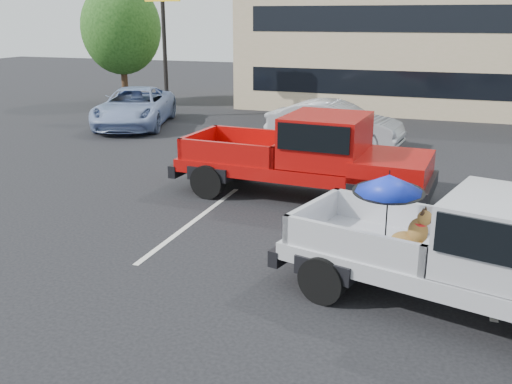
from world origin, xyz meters
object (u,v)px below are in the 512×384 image
tree_left (121,28)px  red_pickup (318,153)px  blue_suv (135,107)px  motel_sign (163,8)px  silver_sedan (335,124)px  silver_pickup (489,251)px

tree_left → red_pickup: 18.33m
red_pickup → blue_suv: size_ratio=1.16×
motel_sign → silver_sedan: size_ratio=1.30×
red_pickup → blue_suv: 11.66m
motel_sign → silver_pickup: bearing=-48.3°
tree_left → silver_sedan: size_ratio=1.30×
red_pickup → tree_left: bearing=139.9°
motel_sign → tree_left: size_ratio=1.00×
silver_pickup → blue_suv: 17.61m
motel_sign → red_pickup: size_ratio=0.94×
tree_left → blue_suv: 7.32m
red_pickup → blue_suv: red_pickup is taller
silver_sedan → motel_sign: bearing=72.9°
silver_sedan → tree_left: bearing=67.9°
silver_sedan → silver_pickup: bearing=-151.8°
silver_pickup → silver_sedan: size_ratio=1.30×
tree_left → silver_sedan: (12.28, -6.48, -2.97)m
red_pickup → blue_suv: (-9.28, 7.05, -0.37)m
silver_pickup → silver_sedan: bearing=127.5°
motel_sign → silver_sedan: bearing=-22.8°
silver_pickup → red_pickup: red_pickup is taller
tree_left → silver_sedan: tree_left is taller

